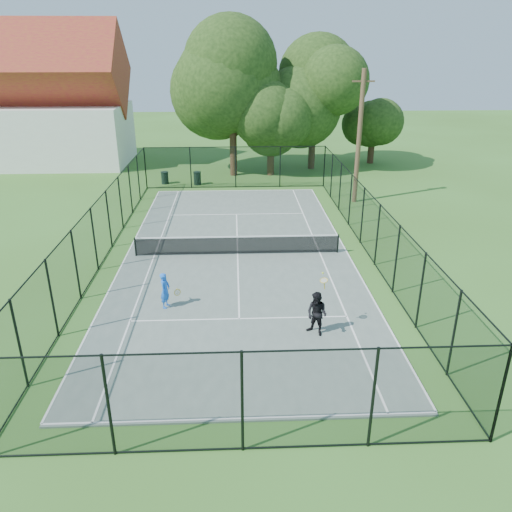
{
  "coord_description": "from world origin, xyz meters",
  "views": [
    {
      "loc": [
        -0.1,
        -22.89,
        9.56
      ],
      "look_at": [
        0.78,
        -3.0,
        1.2
      ],
      "focal_mm": 35.0,
      "sensor_mm": 36.0,
      "label": 1
    }
  ],
  "objects_px": {
    "trash_bin_left": "(165,178)",
    "player_black": "(317,314)",
    "utility_pole": "(359,137)",
    "trash_bin_right": "(197,178)",
    "tennis_net": "(237,244)",
    "player_blue": "(165,290)"
  },
  "relations": [
    {
      "from": "player_blue",
      "to": "player_black",
      "type": "bearing_deg",
      "value": -22.12
    },
    {
      "from": "tennis_net",
      "to": "player_blue",
      "type": "relative_size",
      "value": 6.96
    },
    {
      "from": "trash_bin_left",
      "to": "player_black",
      "type": "relative_size",
      "value": 0.42
    },
    {
      "from": "utility_pole",
      "to": "player_blue",
      "type": "relative_size",
      "value": 5.79
    },
    {
      "from": "trash_bin_left",
      "to": "trash_bin_right",
      "type": "height_order",
      "value": "trash_bin_right"
    },
    {
      "from": "trash_bin_left",
      "to": "trash_bin_right",
      "type": "distance_m",
      "value": 2.5
    },
    {
      "from": "trash_bin_right",
      "to": "utility_pole",
      "type": "xyz_separation_m",
      "value": [
        10.77,
        -4.94,
        3.76
      ]
    },
    {
      "from": "trash_bin_right",
      "to": "trash_bin_left",
      "type": "bearing_deg",
      "value": 171.26
    },
    {
      "from": "player_blue",
      "to": "player_black",
      "type": "relative_size",
      "value": 0.66
    },
    {
      "from": "tennis_net",
      "to": "utility_pole",
      "type": "distance_m",
      "value": 12.53
    },
    {
      "from": "trash_bin_right",
      "to": "player_blue",
      "type": "relative_size",
      "value": 0.68
    },
    {
      "from": "player_blue",
      "to": "utility_pole",
      "type": "bearing_deg",
      "value": 53.02
    },
    {
      "from": "tennis_net",
      "to": "trash_bin_left",
      "type": "xyz_separation_m",
      "value": [
        -5.34,
        14.32,
        -0.11
      ]
    },
    {
      "from": "trash_bin_left",
      "to": "player_black",
      "type": "height_order",
      "value": "player_black"
    },
    {
      "from": "trash_bin_left",
      "to": "tennis_net",
      "type": "bearing_deg",
      "value": -69.54
    },
    {
      "from": "utility_pole",
      "to": "player_black",
      "type": "bearing_deg",
      "value": -107.32
    },
    {
      "from": "tennis_net",
      "to": "player_blue",
      "type": "xyz_separation_m",
      "value": [
        -2.87,
        -5.31,
        0.2
      ]
    },
    {
      "from": "tennis_net",
      "to": "trash_bin_left",
      "type": "relative_size",
      "value": 10.97
    },
    {
      "from": "tennis_net",
      "to": "trash_bin_left",
      "type": "bearing_deg",
      "value": 110.46
    },
    {
      "from": "tennis_net",
      "to": "trash_bin_right",
      "type": "height_order",
      "value": "tennis_net"
    },
    {
      "from": "trash_bin_left",
      "to": "utility_pole",
      "type": "distance_m",
      "value": 14.76
    },
    {
      "from": "trash_bin_left",
      "to": "utility_pole",
      "type": "height_order",
      "value": "utility_pole"
    }
  ]
}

